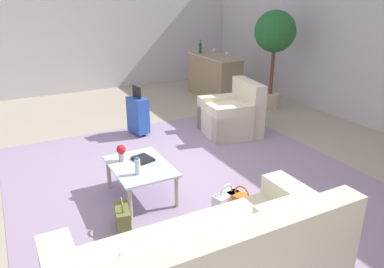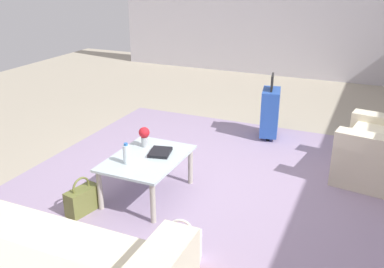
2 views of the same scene
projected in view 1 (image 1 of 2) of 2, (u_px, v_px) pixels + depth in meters
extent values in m
plane|color=#A89E89|center=(166.00, 174.00, 5.07)|extent=(12.00, 12.00, 0.00)
cube|color=silver|center=(76.00, 26.00, 8.69)|extent=(0.12, 8.00, 3.10)
cube|color=#9984A3|center=(200.00, 190.00, 4.66)|extent=(5.20, 4.40, 0.01)
cube|color=beige|center=(303.00, 226.00, 3.41)|extent=(0.99, 0.24, 0.65)
cube|color=white|center=(278.00, 226.00, 2.89)|extent=(0.14, 0.40, 0.41)
cube|color=beige|center=(230.00, 121.00, 6.43)|extent=(1.01, 0.99, 0.44)
cube|color=beige|center=(248.00, 107.00, 6.45)|extent=(0.91, 0.33, 0.90)
cube|color=beige|center=(238.00, 123.00, 6.10)|extent=(0.33, 0.89, 0.60)
cube|color=beige|center=(222.00, 111.00, 6.70)|extent=(0.33, 0.89, 0.60)
cube|color=white|center=(227.00, 107.00, 6.32)|extent=(0.73, 0.70, 0.08)
cube|color=silver|center=(140.00, 166.00, 4.38)|extent=(0.91, 0.65, 0.02)
cylinder|color=#ADA899|center=(150.00, 164.00, 4.91)|extent=(0.05, 0.05, 0.39)
cylinder|color=#ADA899|center=(177.00, 192.00, 4.24)|extent=(0.05, 0.05, 0.39)
cylinder|color=#ADA899|center=(109.00, 173.00, 4.66)|extent=(0.05, 0.05, 0.39)
cylinder|color=#ADA899|center=(130.00, 204.00, 4.00)|extent=(0.05, 0.05, 0.39)
cylinder|color=silver|center=(138.00, 167.00, 4.13)|extent=(0.06, 0.06, 0.18)
cylinder|color=#2D6BBC|center=(137.00, 158.00, 4.09)|extent=(0.04, 0.04, 0.02)
cube|color=black|center=(143.00, 159.00, 4.50)|extent=(0.28, 0.25, 0.03)
cylinder|color=#B2B7BC|center=(122.00, 157.00, 4.47)|extent=(0.07, 0.07, 0.10)
sphere|color=red|center=(121.00, 149.00, 4.43)|extent=(0.11, 0.11, 0.11)
cube|color=#937F60|center=(214.00, 76.00, 8.59)|extent=(1.51, 0.55, 0.96)
cube|color=#ADA899|center=(214.00, 56.00, 8.42)|extent=(1.55, 0.59, 0.03)
cylinder|color=silver|center=(204.00, 52.00, 8.86)|extent=(0.07, 0.07, 0.01)
cylinder|color=silver|center=(204.00, 50.00, 8.84)|extent=(0.01, 0.01, 0.08)
sphere|color=silver|center=(204.00, 47.00, 8.82)|extent=(0.08, 0.08, 0.08)
cylinder|color=silver|center=(214.00, 55.00, 8.41)|extent=(0.07, 0.07, 0.01)
cylinder|color=silver|center=(214.00, 53.00, 8.39)|extent=(0.01, 0.01, 0.08)
sphere|color=silver|center=(214.00, 50.00, 8.37)|extent=(0.08, 0.08, 0.08)
cylinder|color=silver|center=(227.00, 59.00, 7.97)|extent=(0.07, 0.07, 0.01)
cylinder|color=silver|center=(227.00, 57.00, 7.96)|extent=(0.01, 0.01, 0.08)
sphere|color=silver|center=(227.00, 53.00, 7.93)|extent=(0.08, 0.08, 0.08)
cylinder|color=#194C23|center=(200.00, 48.00, 8.71)|extent=(0.07, 0.07, 0.22)
cylinder|color=#194C23|center=(200.00, 41.00, 8.66)|extent=(0.03, 0.03, 0.08)
cube|color=#2851AD|center=(138.00, 115.00, 6.35)|extent=(0.43, 0.29, 0.60)
cube|color=black|center=(137.00, 92.00, 6.21)|extent=(0.24, 0.07, 0.20)
cylinder|color=black|center=(135.00, 131.00, 6.57)|extent=(0.03, 0.05, 0.05)
cylinder|color=black|center=(143.00, 135.00, 6.37)|extent=(0.03, 0.05, 0.05)
cube|color=white|center=(226.00, 203.00, 4.16)|extent=(0.22, 0.35, 0.24)
torus|color=white|center=(226.00, 192.00, 4.11)|extent=(0.07, 0.19, 0.20)
cube|color=olive|center=(123.00, 218.00, 3.88)|extent=(0.34, 0.20, 0.24)
torus|color=olive|center=(122.00, 207.00, 3.83)|extent=(0.20, 0.06, 0.20)
cube|color=orange|center=(241.00, 205.00, 4.12)|extent=(0.35, 0.24, 0.24)
torus|color=orange|center=(242.00, 194.00, 4.07)|extent=(0.19, 0.09, 0.20)
cylinder|color=#BCB299|center=(270.00, 100.00, 7.89)|extent=(0.36, 0.36, 0.30)
cylinder|color=brown|center=(272.00, 71.00, 7.66)|extent=(0.07, 0.07, 0.97)
sphere|color=#23662D|center=(275.00, 31.00, 7.38)|extent=(0.82, 0.82, 0.82)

